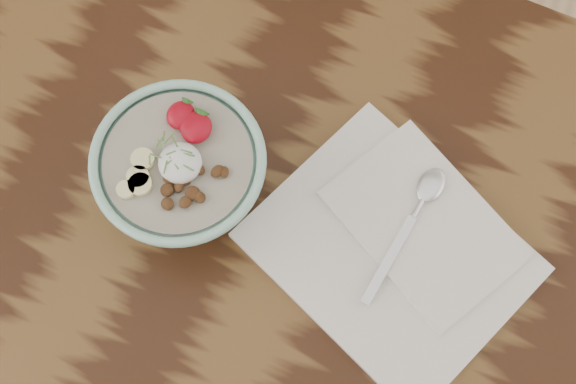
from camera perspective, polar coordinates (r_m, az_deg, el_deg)
The scene contains 4 objects.
table at distance 101.94cm, azimuth -5.77°, elevation -4.43°, with size 160.00×90.00×75.00cm.
breakfast_bowl at distance 88.71cm, azimuth -7.53°, elevation 1.36°, with size 18.83×18.83×12.30cm.
napkin at distance 92.17cm, azimuth 7.79°, elevation -3.83°, with size 35.26×32.05×1.78cm.
spoon at distance 92.46cm, azimuth 9.41°, elevation -0.81°, with size 4.00×18.23×0.95cm.
Camera 1 is at (19.13, -17.57, 164.28)cm, focal length 50.00 mm.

